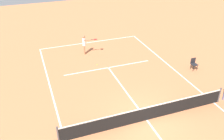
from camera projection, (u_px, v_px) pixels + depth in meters
The scene contains 6 objects.
ground_plane at pixel (147, 120), 14.48m from camera, with size 60.00×60.00×0.00m, color #D37A4C.
court_lines at pixel (147, 120), 14.48m from camera, with size 9.75×24.75×0.01m.
tennis_net at pixel (147, 113), 14.24m from camera, with size 10.35×0.10×1.07m.
player_serving at pixel (85, 43), 21.74m from camera, with size 1.27×0.74×1.77m.
tennis_ball at pixel (97, 65), 20.40m from camera, with size 0.07×0.07×0.07m, color #CCE033.
courtside_chair_mid at pixel (194, 63), 19.51m from camera, with size 0.44×0.46×0.95m.
Camera 1 is at (5.77, 9.79, 9.66)m, focal length 39.68 mm.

